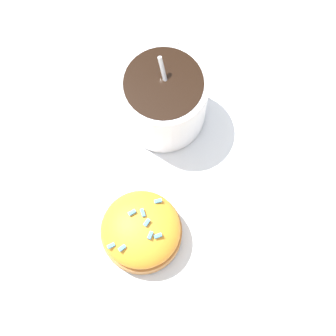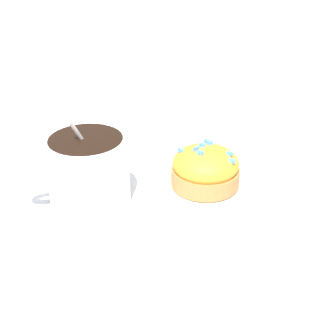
# 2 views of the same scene
# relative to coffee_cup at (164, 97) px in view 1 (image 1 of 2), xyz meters

# --- Properties ---
(ground_plane) EXTENTS (3.00, 3.00, 0.00)m
(ground_plane) POSITION_rel_coffee_cup_xyz_m (-0.07, -0.01, -0.04)
(ground_plane) COLOR #C6B793
(paper_napkin) EXTENTS (0.32, 0.30, 0.00)m
(paper_napkin) POSITION_rel_coffee_cup_xyz_m (-0.07, -0.01, -0.04)
(paper_napkin) COLOR white
(paper_napkin) RESTS_ON ground_plane
(coffee_cup) EXTENTS (0.11, 0.09, 0.10)m
(coffee_cup) POSITION_rel_coffee_cup_xyz_m (0.00, 0.00, 0.00)
(coffee_cup) COLOR white
(coffee_cup) RESTS_ON paper_napkin
(frosted_pastry) EXTENTS (0.08, 0.08, 0.05)m
(frosted_pastry) POSITION_rel_coffee_cup_xyz_m (-0.13, -0.01, -0.02)
(frosted_pastry) COLOR #B2753D
(frosted_pastry) RESTS_ON paper_napkin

